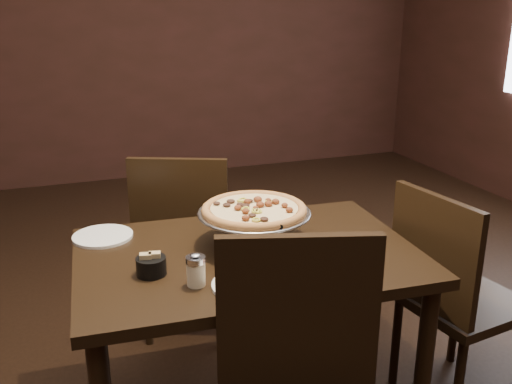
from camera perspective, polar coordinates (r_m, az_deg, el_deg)
name	(u,v)px	position (r m, az deg, el deg)	size (l,w,h in m)	color
room	(249,62)	(2.00, -0.67, 12.83)	(6.04, 7.04, 2.84)	black
dining_table	(248,277)	(2.09, -0.83, -8.45)	(1.25, 0.87, 0.75)	black
pizza_stand	(254,210)	(2.05, -0.18, -1.82)	(0.41, 0.41, 0.17)	silver
parmesan_shaker	(196,270)	(1.80, -6.03, -7.78)	(0.06, 0.06, 0.11)	beige
pepper_flake_shaker	(245,263)	(1.84, -1.15, -7.06)	(0.07, 0.07, 0.12)	maroon
packet_caddy	(151,265)	(1.90, -10.45, -7.22)	(0.10, 0.10, 0.08)	black
napkin_stack	(338,282)	(1.84, 8.18, -8.88)	(0.15, 0.15, 0.02)	white
plate_left	(103,236)	(2.24, -15.07, -4.28)	(0.23, 0.23, 0.01)	white
plate_near	(248,285)	(1.81, -0.79, -9.28)	(0.23, 0.23, 0.01)	white
serving_spatula	(283,222)	(1.95, 2.72, -3.00)	(0.16, 0.16, 0.02)	silver
chair_far	(185,238)	(2.77, -7.10, -4.64)	(0.58, 0.58, 0.95)	black
chair_side	(451,291)	(2.42, 18.95, -9.39)	(0.49, 0.49, 0.93)	black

